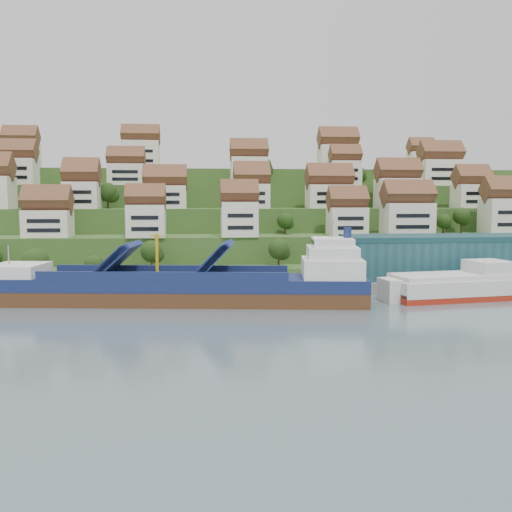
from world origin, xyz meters
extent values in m
plane|color=slate|center=(0.00, 0.00, 0.00)|extent=(300.00, 300.00, 0.00)
cube|color=gray|center=(20.00, 15.00, 1.10)|extent=(180.00, 14.00, 2.20)
cube|color=#2D4C1E|center=(0.00, 86.00, 2.00)|extent=(260.00, 128.00, 4.00)
cube|color=#2D4C1E|center=(0.00, 91.00, 5.50)|extent=(260.00, 118.00, 11.00)
cube|color=#2D4C1E|center=(0.00, 99.00, 9.00)|extent=(260.00, 102.00, 18.00)
cube|color=#2D4C1E|center=(0.00, 107.00, 12.50)|extent=(260.00, 86.00, 25.00)
cube|color=#2D4C1E|center=(0.00, 116.00, 15.50)|extent=(260.00, 68.00, 31.00)
cube|color=white|center=(-51.09, 39.23, 14.45)|extent=(11.59, 8.57, 6.90)
cube|color=white|center=(-25.69, 34.84, 15.14)|extent=(9.62, 7.03, 8.29)
cube|color=white|center=(-1.79, 35.32, 15.50)|extent=(9.34, 7.62, 9.00)
cube|color=white|center=(28.04, 39.72, 14.72)|extent=(10.08, 7.73, 7.45)
cube|color=white|center=(44.23, 37.56, 15.32)|extent=(13.04, 8.26, 8.65)
cube|color=white|center=(73.32, 40.12, 15.93)|extent=(11.49, 8.31, 9.87)
cube|color=white|center=(-45.06, 53.75, 21.76)|extent=(9.62, 8.98, 7.52)
cube|color=white|center=(-21.74, 53.50, 21.28)|extent=(11.89, 7.90, 6.56)
cube|color=white|center=(3.02, 52.37, 21.51)|extent=(9.92, 8.56, 7.02)
cube|color=white|center=(26.51, 54.72, 21.47)|extent=(13.12, 8.36, 6.95)
cube|color=white|center=(47.93, 56.02, 22.45)|extent=(12.64, 8.18, 8.90)
cube|color=white|center=(70.84, 54.89, 21.58)|extent=(10.09, 8.04, 7.15)
cube|color=white|center=(-66.97, 68.81, 28.95)|extent=(11.05, 7.86, 7.91)
cube|color=white|center=(-34.73, 71.44, 28.34)|extent=(11.17, 7.30, 6.68)
cube|color=white|center=(3.86, 69.66, 29.46)|extent=(11.44, 7.79, 8.92)
cube|color=white|center=(35.32, 70.55, 29.00)|extent=(9.57, 7.14, 7.99)
cube|color=white|center=(67.46, 70.30, 29.26)|extent=(13.37, 8.47, 8.52)
cube|color=white|center=(-71.26, 87.88, 35.07)|extent=(10.93, 8.03, 8.14)
cube|color=white|center=(-31.82, 89.70, 35.83)|extent=(12.46, 7.51, 9.66)
cube|color=white|center=(37.82, 90.25, 35.42)|extent=(13.43, 8.73, 8.84)
cube|color=white|center=(68.99, 90.87, 34.38)|extent=(8.97, 7.05, 6.76)
ellipsoid|color=#254216|center=(7.26, 26.11, 8.49)|extent=(5.21, 5.21, 5.21)
ellipsoid|color=#254216|center=(-23.78, 26.29, 8.16)|extent=(5.28, 5.28, 5.28)
ellipsoid|color=#254216|center=(56.99, 43.11, 14.51)|extent=(4.24, 4.24, 4.24)
ellipsoid|color=#254216|center=(62.32, 43.11, 15.96)|extent=(4.84, 4.84, 4.84)
ellipsoid|color=#254216|center=(11.56, 43.66, 14.77)|extent=(4.54, 4.54, 4.54)
ellipsoid|color=#254216|center=(45.79, 59.83, 23.40)|extent=(5.51, 5.51, 5.51)
ellipsoid|color=#254216|center=(-51.13, 59.38, 21.95)|extent=(6.19, 6.19, 6.19)
ellipsoid|color=#254216|center=(-38.61, 57.97, 22.69)|extent=(5.68, 5.68, 5.68)
ellipsoid|color=#254216|center=(8.28, 73.21, 31.20)|extent=(6.88, 6.88, 6.88)
ellipsoid|color=#254216|center=(36.23, 75.94, 29.92)|extent=(5.66, 5.66, 5.66)
ellipsoid|color=#254216|center=(40.70, 73.97, 28.88)|extent=(5.30, 5.30, 5.30)
ellipsoid|color=#254216|center=(-49.05, 19.00, 6.53)|extent=(6.36, 6.36, 6.36)
ellipsoid|color=#254216|center=(-36.17, 19.00, 5.76)|extent=(4.57, 4.57, 4.57)
cube|color=#1F4D55|center=(52.00, 17.00, 7.20)|extent=(60.00, 15.00, 10.00)
cylinder|color=gray|center=(18.00, 10.00, 6.20)|extent=(0.16, 0.16, 8.00)
cube|color=maroon|center=(18.60, 10.00, 9.80)|extent=(1.20, 0.05, 0.80)
cube|color=white|center=(-54.00, 11.50, 2.10)|extent=(2.40, 2.20, 2.20)
cube|color=#532F19|center=(-16.91, 0.62, 1.00)|extent=(76.04, 21.60, 4.82)
cube|color=navy|center=(-16.91, 0.62, 4.14)|extent=(76.05, 21.71, 2.51)
cube|color=white|center=(-48.42, 4.91, 6.55)|extent=(11.03, 12.19, 2.51)
cube|color=#262628|center=(-18.82, 0.88, 5.40)|extent=(49.07, 16.24, 0.29)
cube|color=navy|center=(-29.33, 2.31, 8.67)|extent=(8.59, 11.52, 6.66)
cube|color=navy|center=(-10.23, -0.29, 8.67)|extent=(8.23, 11.47, 7.04)
cylinder|color=gold|center=(-20.73, 1.14, 9.64)|extent=(0.76, 0.76, 8.67)
cube|color=white|center=(13.64, -3.54, 7.23)|extent=(12.94, 12.45, 3.85)
cube|color=white|center=(13.64, -3.54, 10.31)|extent=(10.87, 11.04, 2.41)
cube|color=white|center=(13.64, -3.54, 12.33)|extent=(8.81, 9.63, 1.73)
cylinder|color=navy|center=(16.51, -3.93, 14.17)|extent=(1.74, 1.74, 2.12)
cube|color=maroon|center=(41.42, 0.28, 0.58)|extent=(30.47, 14.74, 2.53)
cube|color=silver|center=(41.42, 0.28, 2.73)|extent=(30.48, 14.84, 3.12)
cube|color=silver|center=(41.42, 0.28, 4.68)|extent=(28.87, 13.47, 1.17)
cube|color=silver|center=(48.66, 1.31, 6.34)|extent=(8.93, 9.59, 2.92)
camera|label=1|loc=(-12.69, -112.68, 20.80)|focal=40.00mm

